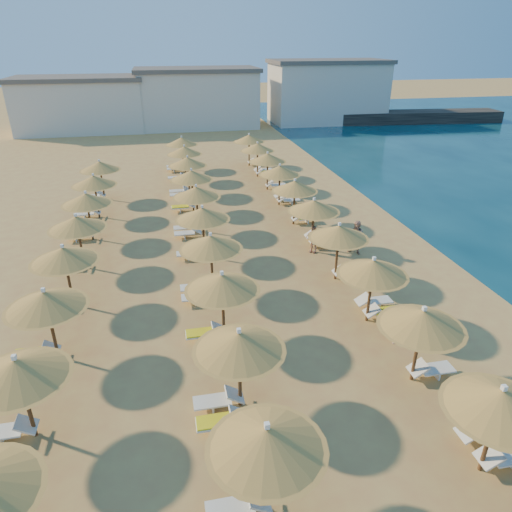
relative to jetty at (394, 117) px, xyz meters
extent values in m
plane|color=tan|center=(-27.30, -44.93, -0.75)|extent=(220.00, 220.00, 0.00)
cube|color=black|center=(0.00, 0.00, 0.00)|extent=(30.24, 6.62, 1.50)
cube|color=beige|center=(-41.34, 2.33, 2.25)|extent=(15.00, 8.00, 6.00)
cube|color=#59514C|center=(-41.34, 2.33, 5.50)|extent=(15.60, 8.48, 0.50)
cube|color=beige|center=(-26.79, 2.49, 2.65)|extent=(15.00, 8.00, 6.80)
cube|color=#59514C|center=(-26.79, 2.49, 6.30)|extent=(15.60, 8.48, 0.50)
cube|color=beige|center=(-9.00, 2.69, 3.05)|extent=(15.00, 8.00, 7.60)
cube|color=#59514C|center=(-9.00, 2.69, 7.10)|extent=(15.60, 8.48, 0.50)
cylinder|color=brown|center=(-24.12, -52.82, 0.47)|extent=(0.12, 0.12, 2.43)
cone|color=olive|center=(-24.12, -52.82, 1.75)|extent=(2.67, 2.67, 0.64)
cone|color=olive|center=(-24.12, -52.82, 1.49)|extent=(2.89, 2.89, 0.12)
cube|color=white|center=(-24.12, -52.82, 2.14)|extent=(0.12, 0.12, 0.14)
cylinder|color=brown|center=(-24.12, -49.08, 0.47)|extent=(0.12, 0.12, 2.43)
cone|color=olive|center=(-24.12, -49.08, 1.75)|extent=(2.67, 2.67, 0.64)
cone|color=olive|center=(-24.12, -49.08, 1.49)|extent=(2.89, 2.89, 0.12)
cube|color=white|center=(-24.12, -49.08, 2.14)|extent=(0.12, 0.12, 0.14)
cylinder|color=brown|center=(-24.12, -45.34, 0.47)|extent=(0.12, 0.12, 2.43)
cone|color=olive|center=(-24.12, -45.34, 1.75)|extent=(2.67, 2.67, 0.64)
cone|color=olive|center=(-24.12, -45.34, 1.49)|extent=(2.89, 2.89, 0.12)
cube|color=white|center=(-24.12, -45.34, 2.14)|extent=(0.12, 0.12, 0.14)
cylinder|color=brown|center=(-24.12, -41.59, 0.47)|extent=(0.12, 0.12, 2.43)
cone|color=olive|center=(-24.12, -41.59, 1.75)|extent=(2.67, 2.67, 0.64)
cone|color=olive|center=(-24.12, -41.59, 1.49)|extent=(2.89, 2.89, 0.12)
cube|color=white|center=(-24.12, -41.59, 2.14)|extent=(0.12, 0.12, 0.14)
cylinder|color=brown|center=(-24.12, -37.85, 0.47)|extent=(0.12, 0.12, 2.43)
cone|color=olive|center=(-24.12, -37.85, 1.75)|extent=(2.67, 2.67, 0.64)
cone|color=olive|center=(-24.12, -37.85, 1.49)|extent=(2.89, 2.89, 0.12)
cube|color=white|center=(-24.12, -37.85, 2.14)|extent=(0.12, 0.12, 0.14)
cylinder|color=brown|center=(-24.12, -34.11, 0.47)|extent=(0.12, 0.12, 2.43)
cone|color=olive|center=(-24.12, -34.11, 1.75)|extent=(2.67, 2.67, 0.64)
cone|color=olive|center=(-24.12, -34.11, 1.49)|extent=(2.89, 2.89, 0.12)
cube|color=white|center=(-24.12, -34.11, 2.14)|extent=(0.12, 0.12, 0.14)
cylinder|color=brown|center=(-24.12, -30.36, 0.47)|extent=(0.12, 0.12, 2.43)
cone|color=olive|center=(-24.12, -30.36, 1.75)|extent=(2.67, 2.67, 0.64)
cone|color=olive|center=(-24.12, -30.36, 1.49)|extent=(2.89, 2.89, 0.12)
cube|color=white|center=(-24.12, -30.36, 2.14)|extent=(0.12, 0.12, 0.14)
cylinder|color=brown|center=(-24.12, -26.62, 0.47)|extent=(0.12, 0.12, 2.43)
cone|color=olive|center=(-24.12, -26.62, 1.75)|extent=(2.67, 2.67, 0.64)
cone|color=olive|center=(-24.12, -26.62, 1.49)|extent=(2.89, 2.89, 0.12)
cube|color=white|center=(-24.12, -26.62, 2.14)|extent=(0.12, 0.12, 0.14)
cylinder|color=brown|center=(-24.12, -22.88, 0.47)|extent=(0.12, 0.12, 2.43)
cone|color=olive|center=(-24.12, -22.88, 1.75)|extent=(2.67, 2.67, 0.64)
cone|color=olive|center=(-24.12, -22.88, 1.49)|extent=(2.89, 2.89, 0.12)
cube|color=white|center=(-24.12, -22.88, 2.14)|extent=(0.12, 0.12, 0.14)
cylinder|color=brown|center=(-24.12, -19.13, 0.47)|extent=(0.12, 0.12, 2.43)
cone|color=olive|center=(-24.12, -19.13, 1.75)|extent=(2.67, 2.67, 0.64)
cone|color=olive|center=(-24.12, -19.13, 1.49)|extent=(2.89, 2.89, 0.12)
cube|color=white|center=(-24.12, -19.13, 2.14)|extent=(0.12, 0.12, 0.14)
cylinder|color=brown|center=(-30.16, -52.82, 0.47)|extent=(0.12, 0.12, 2.43)
cone|color=olive|center=(-30.16, -52.82, 1.75)|extent=(2.67, 2.67, 0.64)
cone|color=olive|center=(-30.16, -52.82, 1.49)|extent=(2.89, 2.89, 0.12)
cube|color=white|center=(-30.16, -52.82, 2.14)|extent=(0.12, 0.12, 0.14)
cylinder|color=brown|center=(-30.16, -49.08, 0.47)|extent=(0.12, 0.12, 2.43)
cone|color=olive|center=(-30.16, -49.08, 1.75)|extent=(2.67, 2.67, 0.64)
cone|color=olive|center=(-30.16, -49.08, 1.49)|extent=(2.89, 2.89, 0.12)
cube|color=white|center=(-30.16, -49.08, 2.14)|extent=(0.12, 0.12, 0.14)
cylinder|color=brown|center=(-30.16, -45.34, 0.47)|extent=(0.12, 0.12, 2.43)
cone|color=olive|center=(-30.16, -45.34, 1.75)|extent=(2.67, 2.67, 0.64)
cone|color=olive|center=(-30.16, -45.34, 1.49)|extent=(2.89, 2.89, 0.12)
cube|color=white|center=(-30.16, -45.34, 2.14)|extent=(0.12, 0.12, 0.14)
cylinder|color=brown|center=(-30.16, -41.59, 0.47)|extent=(0.12, 0.12, 2.43)
cone|color=olive|center=(-30.16, -41.59, 1.75)|extent=(2.67, 2.67, 0.64)
cone|color=olive|center=(-30.16, -41.59, 1.49)|extent=(2.89, 2.89, 0.12)
cube|color=white|center=(-30.16, -41.59, 2.14)|extent=(0.12, 0.12, 0.14)
cylinder|color=brown|center=(-30.16, -37.85, 0.47)|extent=(0.12, 0.12, 2.43)
cone|color=olive|center=(-30.16, -37.85, 1.75)|extent=(2.67, 2.67, 0.64)
cone|color=olive|center=(-30.16, -37.85, 1.49)|extent=(2.89, 2.89, 0.12)
cube|color=white|center=(-30.16, -37.85, 2.14)|extent=(0.12, 0.12, 0.14)
cylinder|color=brown|center=(-30.16, -34.11, 0.47)|extent=(0.12, 0.12, 2.43)
cone|color=olive|center=(-30.16, -34.11, 1.75)|extent=(2.67, 2.67, 0.64)
cone|color=olive|center=(-30.16, -34.11, 1.49)|extent=(2.89, 2.89, 0.12)
cube|color=white|center=(-30.16, -34.11, 2.14)|extent=(0.12, 0.12, 0.14)
cylinder|color=brown|center=(-30.16, -30.36, 0.47)|extent=(0.12, 0.12, 2.43)
cone|color=olive|center=(-30.16, -30.36, 1.75)|extent=(2.67, 2.67, 0.64)
cone|color=olive|center=(-30.16, -30.36, 1.49)|extent=(2.89, 2.89, 0.12)
cube|color=white|center=(-30.16, -30.36, 2.14)|extent=(0.12, 0.12, 0.14)
cylinder|color=brown|center=(-30.16, -26.62, 0.47)|extent=(0.12, 0.12, 2.43)
cone|color=olive|center=(-30.16, -26.62, 1.75)|extent=(2.67, 2.67, 0.64)
cone|color=olive|center=(-30.16, -26.62, 1.49)|extent=(2.89, 2.89, 0.12)
cube|color=white|center=(-30.16, -26.62, 2.14)|extent=(0.12, 0.12, 0.14)
cylinder|color=brown|center=(-30.16, -22.88, 0.47)|extent=(0.12, 0.12, 2.43)
cone|color=olive|center=(-30.16, -22.88, 1.75)|extent=(2.67, 2.67, 0.64)
cone|color=olive|center=(-30.16, -22.88, 1.49)|extent=(2.89, 2.89, 0.12)
cube|color=white|center=(-30.16, -22.88, 2.14)|extent=(0.12, 0.12, 0.14)
cylinder|color=brown|center=(-30.16, -19.13, 0.47)|extent=(0.12, 0.12, 2.43)
cone|color=olive|center=(-30.16, -19.13, 1.75)|extent=(2.67, 2.67, 0.64)
cone|color=olive|center=(-30.16, -19.13, 1.49)|extent=(2.89, 2.89, 0.12)
cube|color=white|center=(-30.16, -19.13, 2.14)|extent=(0.12, 0.12, 0.14)
cylinder|color=brown|center=(-36.37, -49.08, 0.47)|extent=(0.12, 0.12, 2.43)
cone|color=olive|center=(-36.37, -49.08, 1.75)|extent=(2.67, 2.67, 0.64)
cone|color=olive|center=(-36.37, -49.08, 1.49)|extent=(2.89, 2.89, 0.12)
cube|color=white|center=(-36.37, -49.08, 2.14)|extent=(0.12, 0.12, 0.14)
cylinder|color=brown|center=(-36.37, -45.34, 0.47)|extent=(0.12, 0.12, 2.43)
cone|color=olive|center=(-36.37, -45.34, 1.75)|extent=(2.67, 2.67, 0.64)
cone|color=olive|center=(-36.37, -45.34, 1.49)|extent=(2.89, 2.89, 0.12)
cube|color=white|center=(-36.37, -45.34, 2.14)|extent=(0.12, 0.12, 0.14)
cylinder|color=brown|center=(-36.37, -41.59, 0.47)|extent=(0.12, 0.12, 2.43)
cone|color=olive|center=(-36.37, -41.59, 1.75)|extent=(2.67, 2.67, 0.64)
cone|color=olive|center=(-36.37, -41.59, 1.49)|extent=(2.89, 2.89, 0.12)
cube|color=white|center=(-36.37, -41.59, 2.14)|extent=(0.12, 0.12, 0.14)
cylinder|color=brown|center=(-36.37, -37.85, 0.47)|extent=(0.12, 0.12, 2.43)
cone|color=olive|center=(-36.37, -37.85, 1.75)|extent=(2.67, 2.67, 0.64)
cone|color=olive|center=(-36.37, -37.85, 1.49)|extent=(2.89, 2.89, 0.12)
cube|color=white|center=(-36.37, -37.85, 2.14)|extent=(0.12, 0.12, 0.14)
cylinder|color=brown|center=(-36.37, -34.11, 0.47)|extent=(0.12, 0.12, 2.43)
cone|color=olive|center=(-36.37, -34.11, 1.75)|extent=(2.67, 2.67, 0.64)
cone|color=olive|center=(-36.37, -34.11, 1.49)|extent=(2.89, 2.89, 0.12)
cube|color=white|center=(-36.37, -34.11, 2.14)|extent=(0.12, 0.12, 0.14)
cylinder|color=brown|center=(-36.37, -30.36, 0.47)|extent=(0.12, 0.12, 2.43)
cone|color=olive|center=(-36.37, -30.36, 1.75)|extent=(2.67, 2.67, 0.64)
cone|color=olive|center=(-36.37, -30.36, 1.49)|extent=(2.89, 2.89, 0.12)
cube|color=white|center=(-36.37, -30.36, 2.14)|extent=(0.12, 0.12, 0.14)
cylinder|color=brown|center=(-36.37, -26.62, 0.47)|extent=(0.12, 0.12, 2.43)
cone|color=olive|center=(-36.37, -26.62, 1.75)|extent=(2.67, 2.67, 0.64)
cone|color=olive|center=(-36.37, -26.62, 1.49)|extent=(2.89, 2.89, 0.12)
cube|color=white|center=(-36.37, -26.62, 2.14)|extent=(0.12, 0.12, 0.14)
cube|color=white|center=(-23.22, -52.82, -0.43)|extent=(1.20, 0.61, 0.06)
cube|color=white|center=(-23.22, -52.82, -0.59)|extent=(0.06, 0.55, 0.32)
cube|color=white|center=(-23.94, -52.82, -0.29)|extent=(0.58, 0.61, 0.40)
cube|color=white|center=(-23.22, -51.92, -0.43)|extent=(1.20, 0.61, 0.06)
cube|color=white|center=(-23.22, -51.92, -0.59)|extent=(0.06, 0.55, 0.32)
cube|color=white|center=(-23.94, -51.92, -0.29)|extent=(0.58, 0.61, 0.40)
cube|color=white|center=(-31.06, -52.82, -0.43)|extent=(1.20, 0.61, 0.06)
cube|color=white|center=(-30.35, -52.82, -0.29)|extent=(0.58, 0.61, 0.40)
cube|color=white|center=(-23.22, -49.08, -0.43)|extent=(1.20, 0.61, 0.06)
cube|color=white|center=(-23.22, -49.08, -0.59)|extent=(0.06, 0.55, 0.32)
cube|color=white|center=(-23.94, -49.08, -0.29)|extent=(0.58, 0.61, 0.40)
cube|color=white|center=(-31.06, -49.08, -0.43)|extent=(1.20, 0.61, 0.06)
cube|color=white|center=(-31.06, -49.08, -0.59)|extent=(0.06, 0.55, 0.32)
cube|color=white|center=(-30.35, -49.08, -0.29)|extent=(0.58, 0.61, 0.40)
cube|color=white|center=(-31.06, -49.98, -0.43)|extent=(1.20, 0.61, 0.06)
cube|color=white|center=(-31.06, -49.98, -0.59)|extent=(0.06, 0.55, 0.32)
cube|color=white|center=(-30.35, -49.98, -0.29)|extent=(0.58, 0.61, 0.40)
cube|color=yellow|center=(-31.06, -49.98, -0.38)|extent=(1.15, 0.56, 0.05)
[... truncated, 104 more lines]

